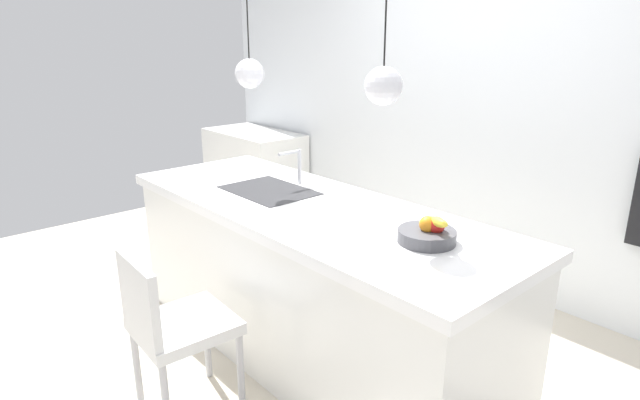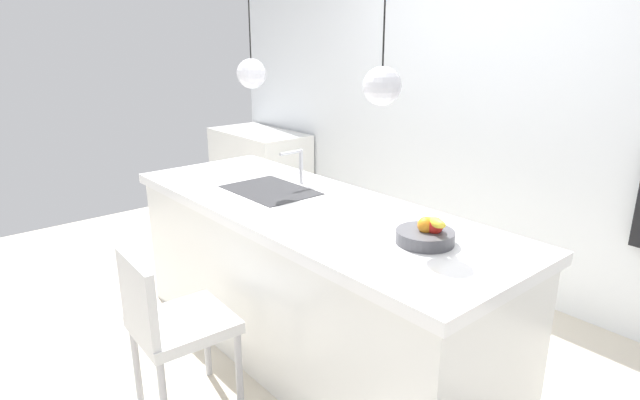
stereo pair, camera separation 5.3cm
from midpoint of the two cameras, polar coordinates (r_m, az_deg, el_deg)
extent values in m
plane|color=beige|center=(3.31, -1.66, -15.84)|extent=(6.60, 6.60, 0.00)
cube|color=white|center=(4.06, 16.59, 9.41)|extent=(6.00, 0.10, 2.60)
cube|color=white|center=(3.10, -1.73, -9.16)|extent=(2.47, 0.85, 0.86)
cube|color=white|center=(2.92, -1.82, -1.06)|extent=(2.53, 0.91, 0.06)
cube|color=#2D2D30|center=(3.19, -6.03, 0.96)|extent=(0.56, 0.40, 0.02)
cylinder|color=silver|center=(3.30, -2.70, 3.64)|extent=(0.02, 0.02, 0.22)
cylinder|color=silver|center=(3.23, -3.83, 5.14)|extent=(0.02, 0.16, 0.02)
cylinder|color=#4C4C51|center=(2.42, 10.91, -3.87)|extent=(0.26, 0.26, 0.06)
sphere|color=red|center=(2.39, 11.92, -2.67)|extent=(0.08, 0.08, 0.08)
sphere|color=orange|center=(2.40, 11.00, -2.61)|extent=(0.08, 0.08, 0.08)
ellipsoid|color=yellow|center=(2.37, 11.98, -2.33)|extent=(0.19, 0.12, 0.07)
cube|color=white|center=(5.64, -7.38, 3.06)|extent=(1.10, 0.60, 0.86)
cube|color=silver|center=(2.71, -15.06, -13.06)|extent=(0.44, 0.47, 0.06)
cube|color=silver|center=(2.55, -19.68, -10.10)|extent=(0.40, 0.06, 0.37)
cylinder|color=#B2B2B7|center=(2.77, -9.18, -18.02)|extent=(0.04, 0.04, 0.44)
cylinder|color=#B2B2B7|center=(3.04, -12.69, -14.70)|extent=(0.04, 0.04, 0.44)
cylinder|color=#B2B2B7|center=(2.93, -19.78, -16.76)|extent=(0.04, 0.04, 0.44)
sphere|color=silver|center=(3.20, -8.14, 13.45)|extent=(0.17, 0.17, 0.17)
cylinder|color=black|center=(3.20, -8.45, 20.38)|extent=(0.01, 0.01, 0.60)
sphere|color=silver|center=(2.40, 6.26, 12.22)|extent=(0.17, 0.17, 0.17)
camera|label=1|loc=(0.03, -90.53, -0.17)|focal=29.43mm
camera|label=2|loc=(0.03, 89.47, 0.17)|focal=29.43mm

